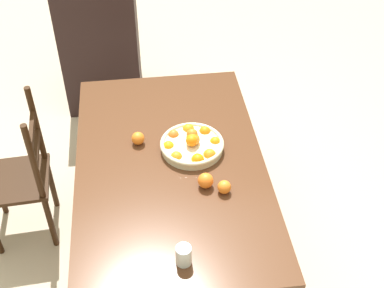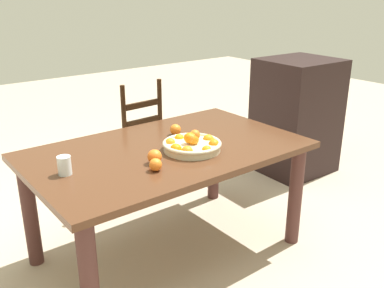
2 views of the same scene
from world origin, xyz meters
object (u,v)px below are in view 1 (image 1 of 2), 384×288
object	(u,v)px
chair_near_window	(22,178)
cabinet	(101,39)
orange_loose_0	(224,187)
drinking_glass	(183,255)
orange_loose_2	(138,138)
fruit_bowl	(192,144)
orange_loose_1	(206,181)
dining_table	(171,178)

from	to	relation	value
chair_near_window	cabinet	size ratio (longest dim) A/B	0.93
orange_loose_0	drinking_glass	size ratio (longest dim) A/B	0.69
chair_near_window	orange_loose_2	distance (m)	0.78
fruit_bowl	orange_loose_1	size ratio (longest dim) A/B	4.39
dining_table	orange_loose_1	size ratio (longest dim) A/B	20.59
fruit_bowl	drinking_glass	size ratio (longest dim) A/B	3.53
dining_table	cabinet	xyz separation A→B (m)	(1.71, 0.40, -0.09)
chair_near_window	dining_table	bearing A→B (deg)	68.94
cabinet	orange_loose_0	size ratio (longest dim) A/B	15.20
drinking_glass	dining_table	bearing A→B (deg)	-0.05
orange_loose_0	orange_loose_1	bearing A→B (deg)	59.46
orange_loose_1	drinking_glass	world-z (taller)	drinking_glass
chair_near_window	drinking_glass	distance (m)	1.30
cabinet	fruit_bowl	world-z (taller)	cabinet
chair_near_window	fruit_bowl	distance (m)	1.06
cabinet	drinking_glass	distance (m)	2.40
cabinet	orange_loose_1	xyz separation A→B (m)	(-1.91, -0.56, 0.25)
chair_near_window	cabinet	world-z (taller)	cabinet
dining_table	orange_loose_2	world-z (taller)	orange_loose_2
cabinet	orange_loose_1	size ratio (longest dim) A/B	13.10
dining_table	drinking_glass	xyz separation A→B (m)	(-0.64, 0.00, 0.16)
fruit_bowl	orange_loose_1	bearing A→B (deg)	-173.40
fruit_bowl	chair_near_window	bearing A→B (deg)	79.41
cabinet	dining_table	bearing A→B (deg)	-164.78
cabinet	orange_loose_0	distance (m)	2.08
chair_near_window	drinking_glass	xyz separation A→B (m)	(-0.92, -0.87, 0.34)
dining_table	fruit_bowl	xyz separation A→B (m)	(0.09, -0.13, 0.15)
orange_loose_2	cabinet	bearing A→B (deg)	8.92
cabinet	orange_loose_0	world-z (taller)	cabinet
chair_near_window	fruit_bowl	bearing A→B (deg)	76.02
dining_table	chair_near_window	xyz separation A→B (m)	(0.28, 0.87, -0.17)
dining_table	fruit_bowl	bearing A→B (deg)	-55.15
dining_table	orange_loose_1	world-z (taller)	orange_loose_1
dining_table	orange_loose_0	distance (m)	0.38
orange_loose_2	chair_near_window	bearing A→B (deg)	82.20
chair_near_window	fruit_bowl	world-z (taller)	chair_near_window
drinking_glass	fruit_bowl	bearing A→B (deg)	-10.09
orange_loose_0	orange_loose_2	size ratio (longest dim) A/B	0.95
dining_table	orange_loose_1	distance (m)	0.30
cabinet	fruit_bowl	distance (m)	1.73
fruit_bowl	orange_loose_2	world-z (taller)	fruit_bowl
orange_loose_0	orange_loose_2	bearing A→B (deg)	44.04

